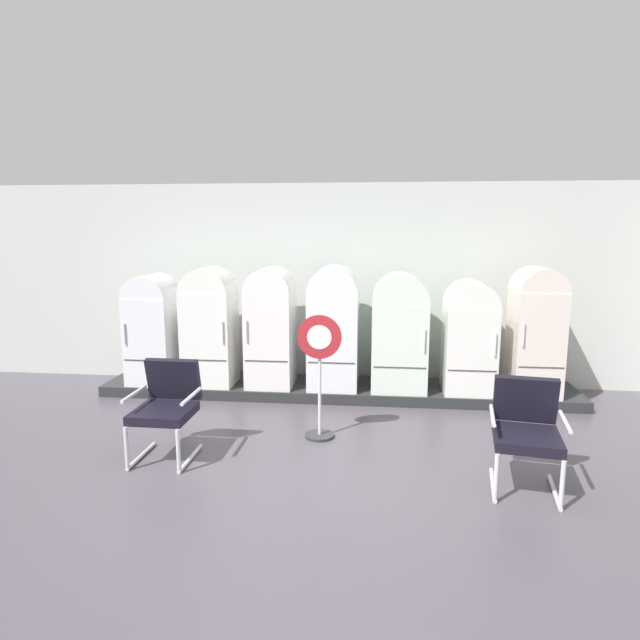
{
  "coord_description": "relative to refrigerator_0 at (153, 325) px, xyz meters",
  "views": [
    {
      "loc": [
        0.52,
        -4.06,
        2.29
      ],
      "look_at": [
        -0.2,
        2.75,
        1.08
      ],
      "focal_mm": 30.06,
      "sensor_mm": 36.0,
      "label": 1
    }
  ],
  "objects": [
    {
      "name": "display_plinth",
      "position": [
        2.55,
        0.11,
        -0.86
      ],
      "size": [
        6.41,
        0.95,
        0.14
      ],
      "primitive_type": "cube",
      "color": "#292A2B",
      "rests_on": "ground"
    },
    {
      "name": "refrigerator_1",
      "position": [
        0.82,
        -0.03,
        0.05
      ],
      "size": [
        0.66,
        0.62,
        1.6
      ],
      "color": "white",
      "rests_on": "display_plinth"
    },
    {
      "name": "refrigerator_3",
      "position": [
        2.51,
        0.01,
        0.07
      ],
      "size": [
        0.66,
        0.7,
        1.63
      ],
      "color": "white",
      "rests_on": "display_plinth"
    },
    {
      "name": "refrigerator_2",
      "position": [
        1.65,
        0.0,
        0.06
      ],
      "size": [
        0.61,
        0.68,
        1.61
      ],
      "color": "white",
      "rests_on": "display_plinth"
    },
    {
      "name": "refrigerator_0",
      "position": [
        0.0,
        0.0,
        0.0
      ],
      "size": [
        0.61,
        0.68,
        1.5
      ],
      "color": "white",
      "rests_on": "display_plinth"
    },
    {
      "name": "refrigerator_6",
      "position": [
        5.1,
        0.01,
        0.08
      ],
      "size": [
        0.59,
        0.69,
        1.64
      ],
      "color": "silver",
      "rests_on": "display_plinth"
    },
    {
      "name": "back_wall",
      "position": [
        2.55,
        0.74,
        0.52
      ],
      "size": [
        11.76,
        0.12,
        2.88
      ],
      "color": "beige",
      "rests_on": "ground"
    },
    {
      "name": "armchair_right",
      "position": [
        4.39,
        -2.36,
        -0.39
      ],
      "size": [
        0.69,
        0.75,
        0.96
      ],
      "color": "silver",
      "rests_on": "ground"
    },
    {
      "name": "refrigerator_5",
      "position": [
        4.28,
        0.0,
        -0.03
      ],
      "size": [
        0.64,
        0.68,
        1.46
      ],
      "color": "white",
      "rests_on": "display_plinth"
    },
    {
      "name": "refrigerator_4",
      "position": [
        3.38,
        0.01,
        0.02
      ],
      "size": [
        0.72,
        0.69,
        1.54
      ],
      "color": "silver",
      "rests_on": "display_plinth"
    },
    {
      "name": "sign_stand",
      "position": [
        2.47,
        -1.45,
        -0.26
      ],
      "size": [
        0.47,
        0.32,
        1.36
      ],
      "color": "#2D2D30",
      "rests_on": "ground"
    },
    {
      "name": "armchair_left",
      "position": [
        1.01,
        -2.07,
        -0.39
      ],
      "size": [
        0.63,
        0.68,
        0.96
      ],
      "color": "silver",
      "rests_on": "ground"
    },
    {
      "name": "ground",
      "position": [
        2.55,
        -2.92,
        -0.96
      ],
      "size": [
        12.0,
        10.0,
        0.05
      ],
      "primitive_type": "cube",
      "color": "#4B444E"
    }
  ]
}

